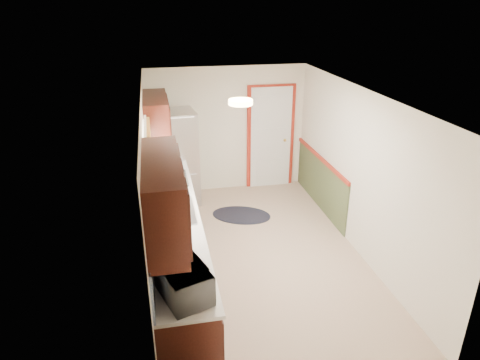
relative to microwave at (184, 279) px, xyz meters
name	(u,v)px	position (x,y,z in m)	size (l,w,h in m)	color
room_shell	(259,181)	(1.20, 1.95, 0.06)	(3.20, 5.20, 2.52)	tan
kitchen_run	(172,224)	(-0.04, 1.66, -0.33)	(0.63, 4.00, 2.20)	#36120C
back_wall_trim	(281,147)	(2.19, 4.16, -0.25)	(1.12, 2.30, 2.08)	maroon
ceiling_fixture	(241,102)	(0.90, 1.75, 1.22)	(0.30, 0.30, 0.06)	#FFD88C
microwave	(184,279)	(0.00, 0.00, 0.00)	(0.59, 0.32, 0.40)	white
refrigerator	(176,158)	(0.18, 4.00, -0.27)	(0.79, 0.76, 1.73)	#B7B7BC
rug	(241,215)	(1.22, 3.21, -1.13)	(1.03, 0.66, 0.01)	black
cooktop	(170,179)	(0.01, 2.86, -0.19)	(0.53, 0.64, 0.02)	black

